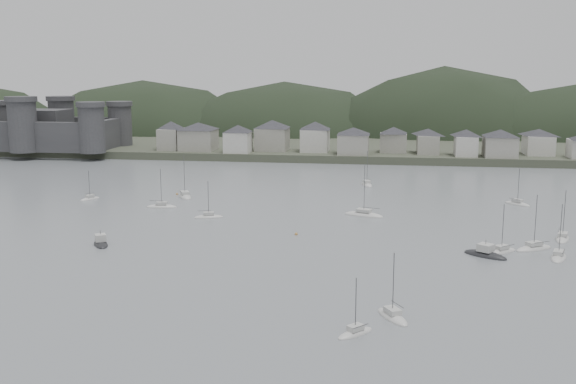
# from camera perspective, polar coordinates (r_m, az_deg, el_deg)

# --- Properties ---
(ground) EXTENTS (900.00, 900.00, 0.00)m
(ground) POSITION_cam_1_polar(r_m,az_deg,el_deg) (90.53, -7.39, -12.17)
(ground) COLOR slate
(ground) RESTS_ON ground
(far_shore_land) EXTENTS (900.00, 250.00, 3.00)m
(far_shore_land) POSITION_cam_1_polar(r_m,az_deg,el_deg) (377.48, 5.09, 5.20)
(far_shore_land) COLOR #383D2D
(far_shore_land) RESTS_ON ground
(forested_ridge) EXTENTS (851.55, 103.94, 102.57)m
(forested_ridge) POSITION_cam_1_polar(r_m,az_deg,el_deg) (353.17, 5.58, 2.76)
(forested_ridge) COLOR black
(forested_ridge) RESTS_ON ground
(castle) EXTENTS (66.00, 43.00, 20.00)m
(castle) POSITION_cam_1_polar(r_m,az_deg,el_deg) (298.13, -20.24, 5.11)
(castle) COLOR #38383B
(castle) RESTS_ON far_shore_land
(waterfront_town) EXTENTS (451.48, 28.46, 12.92)m
(waterfront_town) POSITION_cam_1_polar(r_m,az_deg,el_deg) (266.22, 14.49, 4.37)
(waterfront_town) COLOR gray
(waterfront_town) RESTS_ON far_shore_land
(moored_fleet) EXTENTS (249.30, 163.41, 13.68)m
(moored_fleet) POSITION_cam_1_polar(r_m,az_deg,el_deg) (159.34, -9.41, -2.30)
(moored_fleet) COLOR beige
(moored_fleet) RESTS_ON ground
(motor_launch_near) EXTENTS (9.00, 7.69, 4.09)m
(motor_launch_near) POSITION_cam_1_polar(r_m,az_deg,el_deg) (131.93, 16.56, -5.17)
(motor_launch_near) COLOR black
(motor_launch_near) RESTS_ON ground
(motor_launch_far) EXTENTS (6.02, 7.61, 3.76)m
(motor_launch_far) POSITION_cam_1_polar(r_m,az_deg,el_deg) (139.79, -15.76, -4.27)
(motor_launch_far) COLOR black
(motor_launch_far) RESTS_ON ground
(mooring_buoys) EXTENTS (180.59, 114.15, 0.70)m
(mooring_buoys) POSITION_cam_1_polar(r_m,az_deg,el_deg) (137.77, 3.51, -4.17)
(mooring_buoys) COLOR #AF7D3A
(mooring_buoys) RESTS_ON ground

